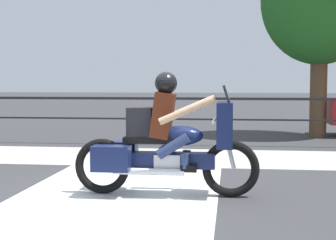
# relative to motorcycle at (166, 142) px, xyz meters

# --- Properties ---
(ground_plane) EXTENTS (120.00, 120.00, 0.00)m
(ground_plane) POSITION_rel_motorcycle_xyz_m (-0.58, -0.05, -0.70)
(ground_plane) COLOR #38383A
(sidewalk_band) EXTENTS (44.00, 2.40, 0.01)m
(sidewalk_band) POSITION_rel_motorcycle_xyz_m (-0.58, 3.35, -0.70)
(sidewalk_band) COLOR #B7B2A8
(sidewalk_band) RESTS_ON ground
(crosswalk_band) EXTENTS (2.64, 6.00, 0.01)m
(crosswalk_band) POSITION_rel_motorcycle_xyz_m (-0.64, -0.25, -0.70)
(crosswalk_band) COLOR silver
(crosswalk_band) RESTS_ON ground
(fence_railing) EXTENTS (36.00, 0.05, 1.12)m
(fence_railing) POSITION_rel_motorcycle_xyz_m (-0.58, 5.20, 0.18)
(fence_railing) COLOR black
(fence_railing) RESTS_ON ground
(motorcycle) EXTENTS (2.43, 0.76, 1.61)m
(motorcycle) POSITION_rel_motorcycle_xyz_m (0.00, 0.00, 0.00)
(motorcycle) COLOR black
(motorcycle) RESTS_ON ground
(tree_behind_sign) EXTENTS (3.08, 3.08, 5.31)m
(tree_behind_sign) POSITION_rel_motorcycle_xyz_m (3.13, 7.39, 2.88)
(tree_behind_sign) COLOR brown
(tree_behind_sign) RESTS_ON ground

